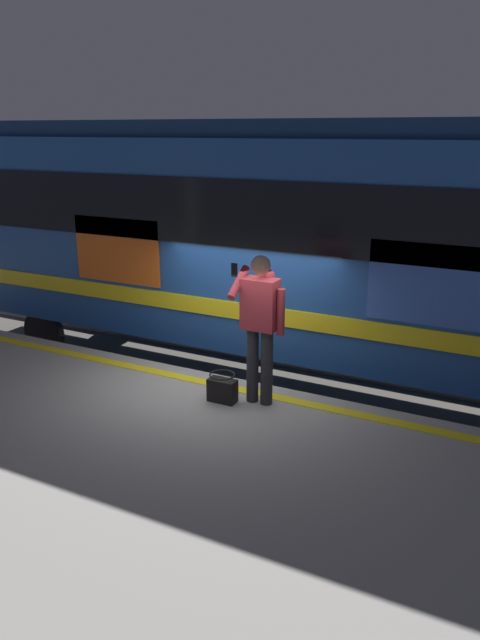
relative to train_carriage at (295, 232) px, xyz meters
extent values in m
plane|color=#4C4742|center=(0.05, 2.12, -2.52)|extent=(25.04, 25.04, 0.00)
cube|color=gray|center=(0.05, 4.62, -2.05)|extent=(16.69, 5.01, 0.96)
cube|color=yellow|center=(0.05, 2.42, -1.57)|extent=(16.36, 0.16, 0.01)
cube|color=slate|center=(0.05, 0.71, -2.44)|extent=(21.70, 0.08, 0.16)
cube|color=slate|center=(0.05, -0.72, -2.44)|extent=(21.70, 0.08, 0.16)
cube|color=#1E478C|center=(0.00, -0.01, -0.10)|extent=(13.10, 2.76, 2.94)
cube|color=navy|center=(0.00, -0.01, 1.49)|extent=(12.84, 2.54, 0.24)
cube|color=black|center=(0.00, 1.39, 0.41)|extent=(12.45, 0.03, 0.90)
cube|color=yellow|center=(0.00, 1.39, -0.91)|extent=(12.45, 0.03, 0.24)
cube|color=#3359B2|center=(-2.29, 1.39, -0.25)|extent=(1.52, 0.02, 0.98)
cube|color=#D85919|center=(2.29, 1.39, -0.25)|extent=(1.52, 0.02, 0.98)
cylinder|color=black|center=(4.26, 1.10, -1.94)|extent=(0.84, 0.12, 0.84)
cylinder|color=black|center=(4.26, -1.11, -1.94)|extent=(0.84, 0.12, 0.84)
cylinder|color=#262628|center=(-0.75, 2.62, -1.12)|extent=(0.14, 0.14, 0.90)
cylinder|color=#262628|center=(-0.57, 2.62, -1.12)|extent=(0.14, 0.14, 0.90)
cube|color=maroon|center=(-0.66, 2.62, -0.37)|extent=(0.40, 0.24, 0.58)
sphere|color=maroon|center=(-0.66, 2.46, -0.10)|extent=(0.20, 0.20, 0.20)
sphere|color=tan|center=(-0.66, 2.62, 0.07)|extent=(0.22, 0.22, 0.22)
cylinder|color=maroon|center=(-0.91, 2.62, -0.43)|extent=(0.09, 0.09, 0.52)
cylinder|color=maroon|center=(-0.43, 2.70, -0.13)|extent=(0.09, 0.42, 0.33)
cube|color=black|center=(-0.43, 2.80, 0.03)|extent=(0.07, 0.02, 0.15)
cube|color=black|center=(-0.26, 2.80, -1.43)|extent=(0.34, 0.17, 0.27)
torus|color=black|center=(-0.26, 2.80, -1.23)|extent=(0.31, 0.31, 0.02)
camera|label=1|loc=(-3.36, 8.41, 1.48)|focal=33.62mm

